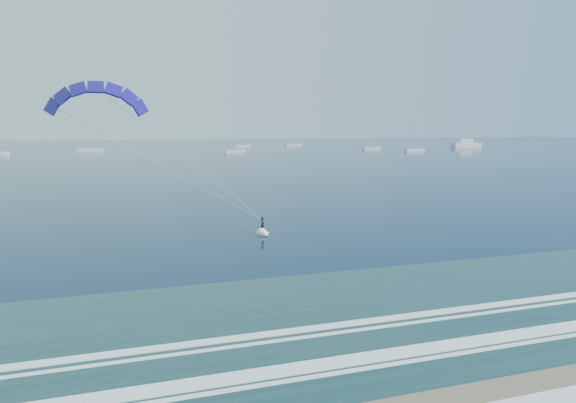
% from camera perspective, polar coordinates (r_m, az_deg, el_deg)
% --- Properties ---
extents(kitesurfer_rig, '(20.77, 8.73, 15.05)m').
position_cam_1_polar(kitesurfer_rig, '(45.55, -11.03, 4.44)').
color(kitesurfer_rig, yellow).
rests_on(kitesurfer_rig, ground).
extents(motor_yacht, '(16.43, 4.38, 6.60)m').
position_cam_1_polar(motor_yacht, '(287.42, 19.17, 6.04)').
color(motor_yacht, silver).
rests_on(motor_yacht, ground).
extents(sailboat_2, '(10.57, 2.40, 14.00)m').
position_cam_1_polar(sailboat_2, '(242.90, -21.11, 5.37)').
color(sailboat_2, silver).
rests_on(sailboat_2, ground).
extents(sailboat_3, '(8.09, 2.40, 11.31)m').
position_cam_1_polar(sailboat_3, '(213.66, -5.94, 5.56)').
color(sailboat_3, silver).
rests_on(sailboat_3, ground).
extents(sailboat_4, '(8.15, 2.40, 11.16)m').
position_cam_1_polar(sailboat_4, '(276.24, -5.06, 6.16)').
color(sailboat_4, silver).
rests_on(sailboat_4, ground).
extents(sailboat_5, '(8.83, 2.40, 12.04)m').
position_cam_1_polar(sailboat_5, '(249.52, 9.29, 5.87)').
color(sailboat_5, silver).
rests_on(sailboat_5, ground).
extents(sailboat_6, '(9.02, 2.40, 12.18)m').
position_cam_1_polar(sailboat_6, '(232.88, 13.90, 5.58)').
color(sailboat_6, silver).
rests_on(sailboat_6, ground).
extents(sailboat_7, '(9.40, 2.40, 12.14)m').
position_cam_1_polar(sailboat_7, '(291.08, 0.62, 6.30)').
color(sailboat_7, silver).
rests_on(sailboat_7, ground).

